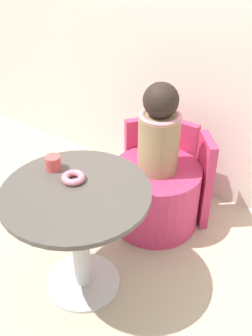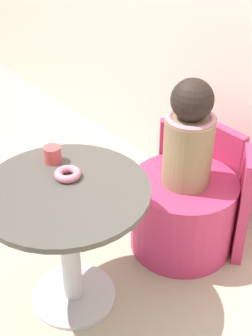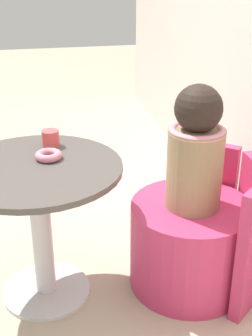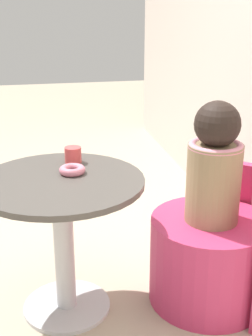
# 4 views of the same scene
# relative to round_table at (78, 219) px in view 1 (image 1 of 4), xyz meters

# --- Properties ---
(ground_plane) EXTENTS (12.00, 12.00, 0.00)m
(ground_plane) POSITION_rel_round_table_xyz_m (0.03, -0.00, -0.46)
(ground_plane) COLOR #B7A88E
(back_wall) EXTENTS (6.00, 0.06, 2.40)m
(back_wall) POSITION_rel_round_table_xyz_m (0.03, 1.13, 0.74)
(back_wall) COLOR silver
(back_wall) RESTS_ON ground_plane
(round_table) EXTENTS (0.69, 0.69, 0.63)m
(round_table) POSITION_rel_round_table_xyz_m (0.00, 0.00, 0.00)
(round_table) COLOR silver
(round_table) RESTS_ON ground_plane
(tub_chair) EXTENTS (0.53, 0.53, 0.41)m
(tub_chair) POSITION_rel_round_table_xyz_m (0.06, 0.64, -0.25)
(tub_chair) COLOR #C63360
(tub_chair) RESTS_ON ground_plane
(booth_backrest) EXTENTS (0.63, 0.23, 0.59)m
(booth_backrest) POSITION_rel_round_table_xyz_m (0.06, 0.87, -0.16)
(booth_backrest) COLOR #C63360
(booth_backrest) RESTS_ON ground_plane
(child_figure) EXTENTS (0.24, 0.24, 0.53)m
(child_figure) POSITION_rel_round_table_xyz_m (0.06, 0.64, 0.20)
(child_figure) COLOR #937A56
(child_figure) RESTS_ON tub_chair
(donut) EXTENTS (0.11, 0.11, 0.03)m
(donut) POSITION_rel_round_table_xyz_m (-0.06, 0.05, 0.19)
(donut) COLOR pink
(donut) RESTS_ON round_table
(cup) EXTENTS (0.08, 0.08, 0.07)m
(cup) POSITION_rel_round_table_xyz_m (-0.20, 0.07, 0.21)
(cup) COLOR #DB4C4C
(cup) RESTS_ON round_table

